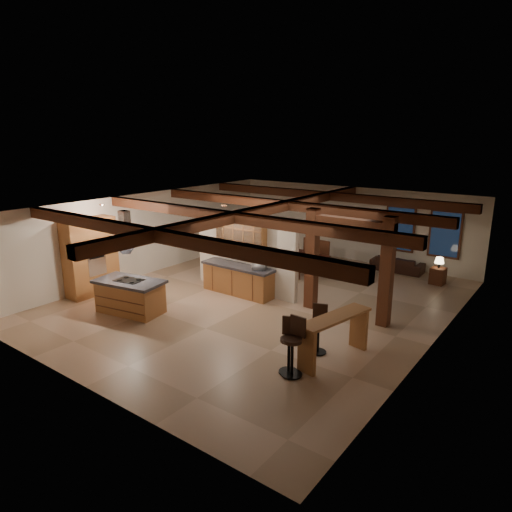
{
  "coord_description": "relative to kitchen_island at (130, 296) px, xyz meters",
  "views": [
    {
      "loc": [
        7.57,
        -10.47,
        4.89
      ],
      "look_at": [
        -0.58,
        0.5,
        1.21
      ],
      "focal_mm": 32.0,
      "sensor_mm": 36.0,
      "label": 1
    }
  ],
  "objects": [
    {
      "name": "ceiling_beams",
      "position": [
        2.47,
        2.9,
        2.28
      ],
      "size": [
        10.0,
        12.0,
        0.28
      ],
      "color": "#422010",
      "rests_on": "room_walls"
    },
    {
      "name": "partition_wall",
      "position": [
        1.47,
        3.4,
        0.62
      ],
      "size": [
        3.8,
        0.18,
        2.2
      ],
      "primitive_type": "cube",
      "color": "silver",
      "rests_on": "ground"
    },
    {
      "name": "bar_stool_c",
      "position": [
        5.45,
        1.01,
        0.1
      ],
      "size": [
        0.42,
        0.43,
        1.14
      ],
      "color": "black",
      "rests_on": "ground"
    },
    {
      "name": "timber_posts",
      "position": [
        4.97,
        3.4,
        1.28
      ],
      "size": [
        2.5,
        0.3,
        2.9
      ],
      "color": "#422010",
      "rests_on": "ground"
    },
    {
      "name": "microwave",
      "position": [
        2.3,
        3.01,
        0.56
      ],
      "size": [
        0.44,
        0.36,
        0.21
      ],
      "primitive_type": "imported",
      "rotation": [
        0.0,
        0.0,
        3.44
      ],
      "color": "#B9B8BD",
      "rests_on": "back_counter"
    },
    {
      "name": "room_walls",
      "position": [
        2.47,
        2.9,
        1.3
      ],
      "size": [
        12.0,
        12.0,
        12.0
      ],
      "color": "silver",
      "rests_on": "ground"
    },
    {
      "name": "back_counter",
      "position": [
        1.47,
        3.01,
        -0.01
      ],
      "size": [
        2.5,
        0.66,
        0.94
      ],
      "color": "brown",
      "rests_on": "ground"
    },
    {
      "name": "framed_art",
      "position": [
        0.97,
        8.83,
        1.22
      ],
      "size": [
        0.65,
        0.05,
        0.85
      ],
      "color": "#422010",
      "rests_on": "room_walls"
    },
    {
      "name": "bar_counter",
      "position": [
        5.9,
        0.9,
        0.22
      ],
      "size": [
        0.9,
        2.04,
        1.04
      ],
      "color": "brown",
      "rests_on": "ground"
    },
    {
      "name": "dining_table",
      "position": [
        1.81,
        6.25,
        -0.15
      ],
      "size": [
        2.02,
        1.34,
        0.66
      ],
      "primitive_type": "imported",
      "rotation": [
        0.0,
        0.0,
        -0.16
      ],
      "color": "#401810",
      "rests_on": "ground"
    },
    {
      "name": "recessed_cans",
      "position": [
        -0.07,
        0.96,
        2.39
      ],
      "size": [
        3.16,
        2.46,
        0.03
      ],
      "color": "silver",
      "rests_on": "room_walls"
    },
    {
      "name": "pantry_cabinet",
      "position": [
        -2.2,
        0.3,
        0.72
      ],
      "size": [
        0.67,
        1.6,
        2.4
      ],
      "color": "brown",
      "rests_on": "ground"
    },
    {
      "name": "sofa",
      "position": [
        4.62,
        8.4,
        -0.21
      ],
      "size": [
        1.88,
        0.77,
        0.54
      ],
      "primitive_type": "imported",
      "rotation": [
        0.0,
        0.0,
        3.17
      ],
      "color": "black",
      "rests_on": "ground"
    },
    {
      "name": "bar_stool_b",
      "position": [
        5.4,
        -0.16,
        0.13
      ],
      "size": [
        0.45,
        0.46,
        1.2
      ],
      "color": "black",
      "rests_on": "ground"
    },
    {
      "name": "side_table",
      "position": [
        6.24,
        7.76,
        -0.2
      ],
      "size": [
        0.48,
        0.48,
        0.56
      ],
      "primitive_type": "cube",
      "rotation": [
        0.0,
        0.0,
        -0.06
      ],
      "color": "#422010",
      "rests_on": "ground"
    },
    {
      "name": "back_windows",
      "position": [
        5.27,
        8.83,
        1.02
      ],
      "size": [
        2.7,
        0.07,
        1.7
      ],
      "color": "#422010",
      "rests_on": "room_walls"
    },
    {
      "name": "dining_chairs",
      "position": [
        1.81,
        6.25,
        0.11
      ],
      "size": [
        1.86,
        1.86,
        1.17
      ],
      "color": "#422010",
      "rests_on": "ground"
    },
    {
      "name": "kitchen_island",
      "position": [
        0.0,
        0.0,
        0.0
      ],
      "size": [
        2.08,
        1.35,
        0.96
      ],
      "color": "brown",
      "rests_on": "ground"
    },
    {
      "name": "upper_display_cabinet",
      "position": [
        1.47,
        3.21,
        1.37
      ],
      "size": [
        1.8,
        0.36,
        0.95
      ],
      "color": "brown",
      "rests_on": "partition_wall"
    },
    {
      "name": "ground",
      "position": [
        2.47,
        2.9,
        -0.48
      ],
      "size": [
        12.0,
        12.0,
        0.0
      ],
      "primitive_type": "plane",
      "color": "tan",
      "rests_on": "ground"
    },
    {
      "name": "range_hood",
      "position": [
        0.0,
        0.0,
        1.3
      ],
      "size": [
        1.1,
        1.1,
        1.4
      ],
      "color": "silver",
      "rests_on": "room_walls"
    },
    {
      "name": "table_lamp",
      "position": [
        6.24,
        7.76,
        0.34
      ],
      "size": [
        0.31,
        0.31,
        0.36
      ],
      "color": "black",
      "rests_on": "side_table"
    },
    {
      "name": "bar_stool_a",
      "position": [
        5.53,
        -0.21,
        0.16
      ],
      "size": [
        0.44,
        0.44,
        1.26
      ],
      "color": "black",
      "rests_on": "ground"
    }
  ]
}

